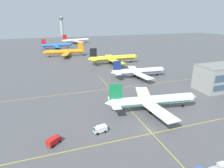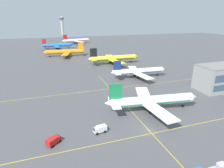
{
  "view_description": "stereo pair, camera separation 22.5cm",
  "coord_description": "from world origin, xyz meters",
  "views": [
    {
      "loc": [
        -27.79,
        -45.56,
        33.9
      ],
      "look_at": [
        -2.19,
        29.72,
        5.69
      ],
      "focal_mm": 30.69,
      "sensor_mm": 36.0,
      "label": 1
    },
    {
      "loc": [
        -27.58,
        -45.63,
        33.9
      ],
      "look_at": [
        -2.19,
        29.72,
        5.69
      ],
      "focal_mm": 30.69,
      "sensor_mm": 36.0,
      "label": 2
    }
  ],
  "objects": [
    {
      "name": "airliner_distant_taxiway",
      "position": [
        9.57,
        210.02,
        4.15
      ],
      "size": [
        38.63,
        32.9,
        12.16
      ],
      "color": "white",
      "rests_on": "ground"
    },
    {
      "name": "airliner_far_left_stand",
      "position": [
        -12.87,
        129.56,
        3.97
      ],
      "size": [
        37.4,
        32.17,
        11.62
      ],
      "color": "orange",
      "rests_on": "ground"
    },
    {
      "name": "airliner_third_row",
      "position": [
        18.7,
        87.82,
        4.24
      ],
      "size": [
        39.81,
        34.45,
        12.41
      ],
      "color": "yellow",
      "rests_on": "ground"
    },
    {
      "name": "control_tower",
      "position": [
        3.33,
        340.1,
        19.72
      ],
      "size": [
        8.82,
        8.82,
        33.62
      ],
      "color": "#ADA89E",
      "rests_on": "ground"
    },
    {
      "name": "airliner_front_gate",
      "position": [
        7.72,
        11.87,
        3.92
      ],
      "size": [
        36.9,
        31.56,
        11.47
      ],
      "color": "white",
      "rests_on": "ground"
    },
    {
      "name": "service_truck_red_van",
      "position": [
        -28.72,
        2.25,
        1.18
      ],
      "size": [
        4.34,
        4.04,
        2.1
      ],
      "color": "red",
      "rests_on": "ground"
    },
    {
      "name": "airliner_far_right_stand",
      "position": [
        -16.89,
        175.95,
        3.7
      ],
      "size": [
        34.78,
        30.1,
        10.85
      ],
      "color": "blue",
      "rests_on": "ground"
    },
    {
      "name": "service_truck_catering",
      "position": [
        -14.89,
        3.72,
        1.18
      ],
      "size": [
        4.35,
        2.69,
        2.1
      ],
      "color": "white",
      "rests_on": "ground"
    },
    {
      "name": "baggage_cart_row_rightmost",
      "position": [
        7.71,
        -20.28,
        1.0
      ],
      "size": [
        2.76,
        1.7,
        1.86
      ],
      "color": "#99999E",
      "rests_on": "ground"
    },
    {
      "name": "taxiway_markings",
      "position": [
        0.0,
        18.28,
        0.0
      ],
      "size": [
        137.09,
        89.25,
        0.01
      ],
      "color": "yellow",
      "rests_on": "ground"
    },
    {
      "name": "airliner_second_row",
      "position": [
        21.43,
        51.0,
        3.64
      ],
      "size": [
        34.29,
        29.54,
        10.66
      ],
      "color": "white",
      "rests_on": "ground"
    },
    {
      "name": "ground_plane",
      "position": [
        0.0,
        0.0,
        0.0
      ],
      "size": [
        600.0,
        600.0,
        0.0
      ],
      "primitive_type": "plane",
      "color": "#4C4C4F"
    }
  ]
}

